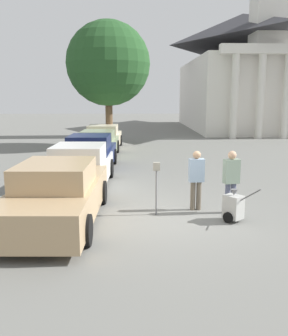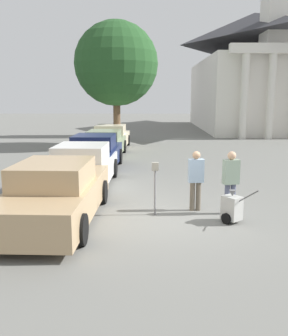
{
  "view_description": "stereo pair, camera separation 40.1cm",
  "coord_description": "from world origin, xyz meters",
  "px_view_note": "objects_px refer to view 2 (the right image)",
  "views": [
    {
      "loc": [
        -0.94,
        -9.42,
        3.16
      ],
      "look_at": [
        -0.7,
        1.27,
        1.1
      ],
      "focal_mm": 40.0,
      "sensor_mm": 36.0,
      "label": 1
    },
    {
      "loc": [
        -0.54,
        -9.42,
        3.16
      ],
      "look_at": [
        -0.7,
        1.27,
        1.1
      ],
      "focal_mm": 40.0,
      "sensor_mm": 36.0,
      "label": 2
    }
  ],
  "objects_px": {
    "parked_car_tan": "(56,194)",
    "person_worker": "(196,177)",
    "parked_car_white": "(83,167)",
    "parked_car_cream": "(111,138)",
    "person_supervisor": "(231,179)",
    "equipment_cart": "(232,208)",
    "parked_car_sage": "(105,144)",
    "church": "(253,70)",
    "parked_car_navy": "(95,154)",
    "parking_meter": "(155,179)"
  },
  "relations": [
    {
      "from": "parked_car_cream",
      "to": "person_worker",
      "type": "height_order",
      "value": "person_worker"
    },
    {
      "from": "parked_car_tan",
      "to": "equipment_cart",
      "type": "relative_size",
      "value": 5.22
    },
    {
      "from": "parked_car_sage",
      "to": "person_worker",
      "type": "relative_size",
      "value": 2.91
    },
    {
      "from": "parked_car_navy",
      "to": "person_worker",
      "type": "height_order",
      "value": "person_worker"
    },
    {
      "from": "equipment_cart",
      "to": "person_worker",
      "type": "bearing_deg",
      "value": 89.2
    },
    {
      "from": "parked_car_tan",
      "to": "church",
      "type": "height_order",
      "value": "church"
    },
    {
      "from": "person_supervisor",
      "to": "parked_car_white",
      "type": "bearing_deg",
      "value": -47.4
    },
    {
      "from": "parked_car_white",
      "to": "person_worker",
      "type": "distance_m",
      "value": 4.63
    },
    {
      "from": "parked_car_cream",
      "to": "person_supervisor",
      "type": "relative_size",
      "value": 2.75
    },
    {
      "from": "parked_car_sage",
      "to": "church",
      "type": "xyz_separation_m",
      "value": [
        12.29,
        17.73,
        4.99
      ]
    },
    {
      "from": "parked_car_navy",
      "to": "parking_meter",
      "type": "bearing_deg",
      "value": -66.84
    },
    {
      "from": "parked_car_navy",
      "to": "parked_car_cream",
      "type": "distance_m",
      "value": 6.79
    },
    {
      "from": "parked_car_cream",
      "to": "person_supervisor",
      "type": "height_order",
      "value": "person_supervisor"
    },
    {
      "from": "equipment_cart",
      "to": "parked_car_sage",
      "type": "bearing_deg",
      "value": 74.21
    },
    {
      "from": "parked_car_white",
      "to": "person_supervisor",
      "type": "bearing_deg",
      "value": -33.24
    },
    {
      "from": "parking_meter",
      "to": "parked_car_cream",
      "type": "bearing_deg",
      "value": 100.89
    },
    {
      "from": "parked_car_tan",
      "to": "person_supervisor",
      "type": "bearing_deg",
      "value": 9.56
    },
    {
      "from": "parked_car_sage",
      "to": "parked_car_white",
      "type": "bearing_deg",
      "value": -88.67
    },
    {
      "from": "equipment_cart",
      "to": "person_supervisor",
      "type": "bearing_deg",
      "value": 43.17
    },
    {
      "from": "parked_car_white",
      "to": "parked_car_cream",
      "type": "height_order",
      "value": "parked_car_white"
    },
    {
      "from": "parked_car_cream",
      "to": "person_supervisor",
      "type": "distance_m",
      "value": 13.72
    },
    {
      "from": "parked_car_sage",
      "to": "church",
      "type": "height_order",
      "value": "church"
    },
    {
      "from": "parked_car_tan",
      "to": "parked_car_navy",
      "type": "relative_size",
      "value": 1.12
    },
    {
      "from": "parked_car_navy",
      "to": "parked_car_sage",
      "type": "height_order",
      "value": "parked_car_navy"
    },
    {
      "from": "parked_car_cream",
      "to": "equipment_cart",
      "type": "xyz_separation_m",
      "value": [
        4.45,
        -13.66,
        -0.28
      ]
    },
    {
      "from": "person_worker",
      "to": "person_supervisor",
      "type": "bearing_deg",
      "value": 156.6
    },
    {
      "from": "parked_car_tan",
      "to": "person_supervisor",
      "type": "relative_size",
      "value": 3.02
    },
    {
      "from": "parked_car_sage",
      "to": "parking_meter",
      "type": "distance_m",
      "value": 10.1
    },
    {
      "from": "parked_car_tan",
      "to": "person_worker",
      "type": "distance_m",
      "value": 3.78
    },
    {
      "from": "parked_car_tan",
      "to": "equipment_cart",
      "type": "bearing_deg",
      "value": 0.56
    },
    {
      "from": "parked_car_sage",
      "to": "parked_car_cream",
      "type": "xyz_separation_m",
      "value": [
        -0.0,
        3.28,
        0.01
      ]
    },
    {
      "from": "parked_car_tan",
      "to": "parked_car_cream",
      "type": "relative_size",
      "value": 1.1
    },
    {
      "from": "equipment_cart",
      "to": "parked_car_tan",
      "type": "bearing_deg",
      "value": 140.22
    },
    {
      "from": "parked_car_cream",
      "to": "church",
      "type": "relative_size",
      "value": 0.23
    },
    {
      "from": "parked_car_sage",
      "to": "person_supervisor",
      "type": "relative_size",
      "value": 2.83
    },
    {
      "from": "parked_car_cream",
      "to": "person_worker",
      "type": "xyz_separation_m",
      "value": [
        3.65,
        -12.64,
        0.29
      ]
    },
    {
      "from": "person_supervisor",
      "to": "church",
      "type": "distance_m",
      "value": 28.84
    },
    {
      "from": "parking_meter",
      "to": "equipment_cart",
      "type": "xyz_separation_m",
      "value": [
        1.94,
        -0.59,
        -0.61
      ]
    },
    {
      "from": "person_supervisor",
      "to": "equipment_cart",
      "type": "relative_size",
      "value": 1.73
    },
    {
      "from": "parked_car_white",
      "to": "church",
      "type": "height_order",
      "value": "church"
    },
    {
      "from": "equipment_cart",
      "to": "parked_car_cream",
      "type": "bearing_deg",
      "value": 69.04
    },
    {
      "from": "parked_car_white",
      "to": "parked_car_cream",
      "type": "relative_size",
      "value": 1.01
    },
    {
      "from": "parked_car_navy",
      "to": "parked_car_white",
      "type": "bearing_deg",
      "value": -88.67
    },
    {
      "from": "equipment_cart",
      "to": "parked_car_navy",
      "type": "bearing_deg",
      "value": 83.94
    },
    {
      "from": "person_worker",
      "to": "equipment_cart",
      "type": "xyz_separation_m",
      "value": [
        0.8,
        -1.02,
        -0.57
      ]
    },
    {
      "from": "person_worker",
      "to": "equipment_cart",
      "type": "bearing_deg",
      "value": 123.24
    },
    {
      "from": "parked_car_white",
      "to": "parked_car_sage",
      "type": "relative_size",
      "value": 0.98
    },
    {
      "from": "parked_car_white",
      "to": "parked_car_navy",
      "type": "bearing_deg",
      "value": 91.33
    },
    {
      "from": "parked_car_navy",
      "to": "person_supervisor",
      "type": "xyz_separation_m",
      "value": [
        4.55,
        -6.15,
        0.28
      ]
    },
    {
      "from": "parked_car_cream",
      "to": "person_worker",
      "type": "bearing_deg",
      "value": -72.57
    }
  ]
}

